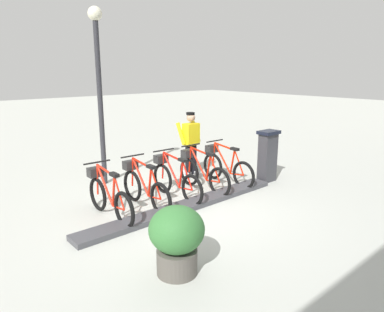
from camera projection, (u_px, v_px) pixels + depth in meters
ground_plane at (186, 208)px, 7.18m from camera, size 60.00×60.00×0.00m
dock_rail_base at (186, 206)px, 7.17m from camera, size 0.44×4.77×0.10m
payment_kiosk at (267, 155)px, 8.78m from camera, size 0.36×0.52×1.28m
bike_docked_0 at (225, 166)px, 8.68m from camera, size 1.72×0.54×1.02m
bike_docked_1 at (202, 172)px, 8.17m from camera, size 1.72×0.54×1.02m
bike_docked_2 at (174, 179)px, 7.67m from camera, size 1.72×0.54×1.02m
bike_docked_3 at (144, 187)px, 7.16m from camera, size 1.72×0.54×1.02m
bike_docked_4 at (108, 196)px, 6.65m from camera, size 1.72×0.54×1.02m
worker_near_rack at (191, 141)px, 9.25m from camera, size 0.46×0.63×1.66m
lamp_post at (98, 72)px, 8.13m from camera, size 0.32×0.32×4.09m
planter_bush at (177, 237)px, 4.77m from camera, size 0.76×0.76×0.97m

